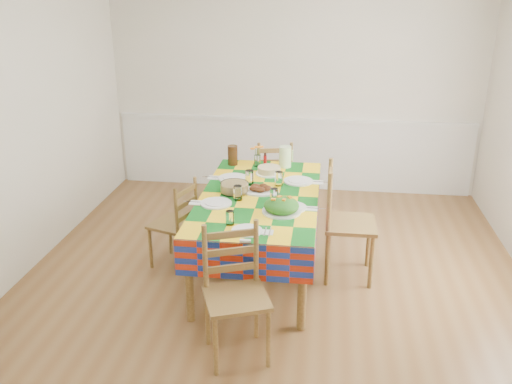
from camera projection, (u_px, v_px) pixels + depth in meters
The scene contains 22 objects.
room at pixel (273, 138), 4.24m from camera, with size 4.58×5.08×2.78m.
wainscot at pixel (292, 152), 6.85m from camera, with size 4.41×0.06×0.92m.
dining_table at pixel (260, 203), 4.79m from camera, with size 1.03×1.92×0.75m.
setting_near_head at pixel (241, 226), 4.09m from camera, with size 0.38×0.25×0.11m.
setting_left_near at pixel (223, 199), 4.58m from camera, with size 0.49×0.29×0.13m.
setting_left_far at pixel (238, 178), 5.08m from camera, with size 0.51×0.30×0.13m.
setting_right_near at pixel (286, 203), 4.52m from camera, with size 0.47×0.27×0.12m.
setting_right_far at pixel (292, 180), 5.02m from camera, with size 0.51×0.30×0.13m.
meat_platter at pixel (260, 189), 4.81m from camera, with size 0.33×0.24×0.06m.
salad_platter at pixel (282, 206), 4.38m from camera, with size 0.32×0.32×0.13m.
pasta_bowl at pixel (234, 187), 4.80m from camera, with size 0.25×0.25×0.09m.
cake at pixel (269, 171), 5.26m from camera, with size 0.26×0.26×0.07m.
serving_utensils at pixel (276, 199), 4.66m from camera, with size 0.13×0.29×0.01m.
flower_vase at pixel (257, 157), 5.47m from camera, with size 0.14×0.11×0.22m.
hot_sauce at pixel (265, 159), 5.48m from camera, with size 0.03×0.03×0.14m, color #B00E0E.
green_pitcher at pixel (285, 157), 5.44m from camera, with size 0.12×0.12×0.21m, color #CDF1AA.
tea_pitcher at pixel (233, 155), 5.51m from camera, with size 0.10×0.10×0.20m, color #311B0A.
name_card at pixel (245, 241), 3.89m from camera, with size 0.08×0.03×0.02m, color white.
chair_near at pixel (235, 294), 3.75m from camera, with size 0.54×0.53×0.96m.
chair_far at pixel (274, 180), 5.99m from camera, with size 0.46×0.45×0.91m.
chair_left at pixel (176, 224), 4.97m from camera, with size 0.46×0.47×0.84m.
chair_right at pixel (345, 223), 4.76m from camera, with size 0.44×0.46×1.04m.
Camera 1 is at (0.41, -4.09, 2.50)m, focal length 38.00 mm.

